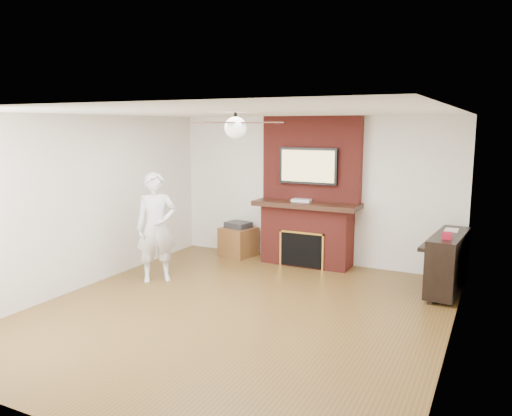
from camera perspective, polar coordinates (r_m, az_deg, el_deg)
The scene contains 13 objects.
room_shell at distance 6.13m, azimuth -2.30°, elevation -0.88°, with size 5.36×5.86×2.86m.
fireplace at distance 8.46m, azimuth 6.02°, elevation 0.20°, with size 1.78×0.64×2.50m.
tv at distance 8.34m, azimuth 5.99°, elevation 4.80°, with size 1.00×0.08×0.60m.
ceiling_fan at distance 6.03m, azimuth -2.37°, elevation 9.27°, with size 1.21×1.21×0.31m.
person at distance 7.66m, azimuth -11.32°, elevation -2.18°, with size 0.61×0.41×1.66m, color silver.
side_table at distance 9.08m, azimuth -2.03°, elevation -3.69°, with size 0.64×0.64×0.62m.
piano at distance 7.55m, azimuth 21.02°, elevation -5.70°, with size 0.58×1.33×0.94m.
cable_box at distance 8.39m, azimuth 5.22°, elevation 0.87°, with size 0.32×0.18×0.05m, color silver.
candle_orange at distance 8.50m, azimuth 5.12°, elevation -6.19°, with size 0.07×0.07×0.12m, color orange.
candle_green at distance 8.47m, azimuth 5.82°, elevation -6.39°, with size 0.07×0.07×0.09m, color #47702C.
candle_cream at distance 8.42m, azimuth 6.53°, elevation -6.45°, with size 0.08×0.08×0.10m, color beige.
candle_blue at distance 8.39m, azimuth 6.48°, elevation -6.58°, with size 0.06×0.06×0.08m, color #375AA7.
candle_cream_extra at distance 8.53m, azimuth 4.43°, elevation -6.20°, with size 0.08×0.08×0.10m, color beige.
Camera 1 is at (2.90, -5.29, 2.35)m, focal length 35.00 mm.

